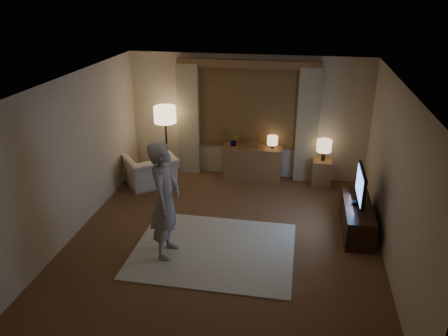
% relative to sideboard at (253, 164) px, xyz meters
% --- Properties ---
extents(room, '(5.04, 5.54, 2.64)m').
position_rel_sideboard_xyz_m(room, '(-0.17, -2.00, 0.98)').
color(room, brown).
rests_on(room, ground).
extents(rug, '(2.50, 2.00, 0.02)m').
position_rel_sideboard_xyz_m(rug, '(-0.27, -2.81, -0.34)').
color(rug, beige).
rests_on(rug, floor).
extents(sideboard, '(1.20, 0.40, 0.70)m').
position_rel_sideboard_xyz_m(sideboard, '(0.00, 0.00, 0.00)').
color(sideboard, brown).
rests_on(sideboard, floor).
extents(picture_frame, '(0.16, 0.02, 0.20)m').
position_rel_sideboard_xyz_m(picture_frame, '(-0.00, 0.00, 0.45)').
color(picture_frame, brown).
rests_on(picture_frame, sideboard).
extents(plant, '(0.17, 0.13, 0.30)m').
position_rel_sideboard_xyz_m(plant, '(-0.40, 0.00, 0.50)').
color(plant, '#999999').
rests_on(plant, sideboard).
extents(table_lamp_sideboard, '(0.22, 0.22, 0.30)m').
position_rel_sideboard_xyz_m(table_lamp_sideboard, '(0.40, 0.00, 0.55)').
color(table_lamp_sideboard, black).
rests_on(table_lamp_sideboard, sideboard).
extents(floor_lamp, '(0.46, 0.46, 1.58)m').
position_rel_sideboard_xyz_m(floor_lamp, '(-1.81, -0.22, 0.97)').
color(floor_lamp, black).
rests_on(floor_lamp, floor).
extents(armchair, '(1.28, 1.26, 0.63)m').
position_rel_sideboard_xyz_m(armchair, '(-2.03, -0.65, -0.04)').
color(armchair, beige).
rests_on(armchair, floor).
extents(side_table, '(0.40, 0.40, 0.56)m').
position_rel_sideboard_xyz_m(side_table, '(1.44, -0.05, -0.07)').
color(side_table, brown).
rests_on(side_table, floor).
extents(table_lamp_side, '(0.30, 0.30, 0.44)m').
position_rel_sideboard_xyz_m(table_lamp_side, '(1.44, -0.05, 0.52)').
color(table_lamp_side, black).
rests_on(table_lamp_side, side_table).
extents(tv_stand, '(0.45, 1.40, 0.50)m').
position_rel_sideboard_xyz_m(tv_stand, '(1.98, -1.80, -0.10)').
color(tv_stand, black).
rests_on(tv_stand, floor).
extents(tv, '(0.21, 0.87, 0.63)m').
position_rel_sideboard_xyz_m(tv, '(1.98, -1.80, 0.50)').
color(tv, black).
rests_on(tv, tv_stand).
extents(person, '(0.45, 0.68, 1.84)m').
position_rel_sideboard_xyz_m(person, '(-0.96, -3.03, 0.59)').
color(person, '#ADA8A0').
rests_on(person, rug).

